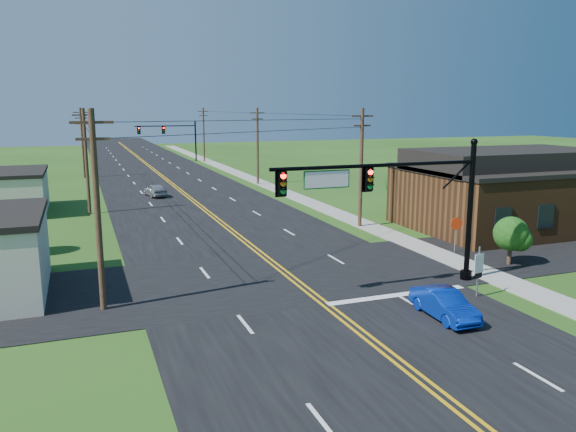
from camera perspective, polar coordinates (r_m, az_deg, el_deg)
name	(u,v)px	position (r m, az deg, el deg)	size (l,w,h in m)	color
ground	(404,371)	(20.64, 11.69, -15.19)	(260.00, 260.00, 0.00)	#214112
road_main	(173,186)	(66.95, -11.63, 3.01)	(16.00, 220.00, 0.04)	black
road_cross	(285,276)	(30.71, -0.31, -6.07)	(70.00, 10.00, 0.04)	black
sidewalk	(287,193)	(59.95, -0.13, 2.35)	(2.00, 160.00, 0.08)	gray
signal_mast_main	(396,196)	(27.98, 10.92, 1.98)	(11.30, 0.60, 7.48)	black
signal_mast_far	(170,135)	(96.77, -11.95, 8.08)	(10.98, 0.60, 7.48)	black
brick_building	(505,197)	(45.59, 21.18, 1.81)	(14.20, 11.20, 4.70)	#4F2F16
utility_pole_left_a	(97,207)	(25.93, -18.82, 0.83)	(1.80, 0.28, 9.00)	#39231A
utility_pole_left_b	(86,159)	(50.75, -19.81, 5.46)	(1.80, 0.28, 9.00)	#39231A
utility_pole_left_c	(82,141)	(77.68, -20.17, 7.13)	(1.80, 0.28, 9.00)	#39231A
utility_pole_right_a	(361,166)	(42.74, 7.44, 5.10)	(1.80, 0.28, 9.00)	#39231A
utility_pole_right_b	(258,145)	(66.75, -3.11, 7.26)	(1.80, 0.28, 9.00)	#39231A
utility_pole_right_c	(204,134)	(95.76, -8.56, 8.27)	(1.80, 0.28, 9.00)	#39231A
tree_right_back	(403,183)	(49.51, 11.57, 3.29)	(3.00, 3.00, 4.10)	#39231A
shrub_corner	(511,234)	(34.85, 21.71, -1.70)	(2.00, 2.00, 2.86)	#39231A
tree_left	(16,221)	(38.38, -25.93, -0.45)	(2.40, 2.40, 3.37)	#39231A
blue_car	(444,305)	(25.52, 15.58, -8.68)	(1.31, 3.76, 1.24)	#0729A2
distant_car	(155,190)	(59.22, -13.34, 2.55)	(1.56, 3.89, 1.32)	#A1A1A5
route_sign	(479,268)	(28.48, 18.80, -5.03)	(0.62, 0.17, 2.51)	slate
stop_sign	(456,227)	(36.61, 16.71, -1.10)	(0.82, 0.17, 2.31)	slate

